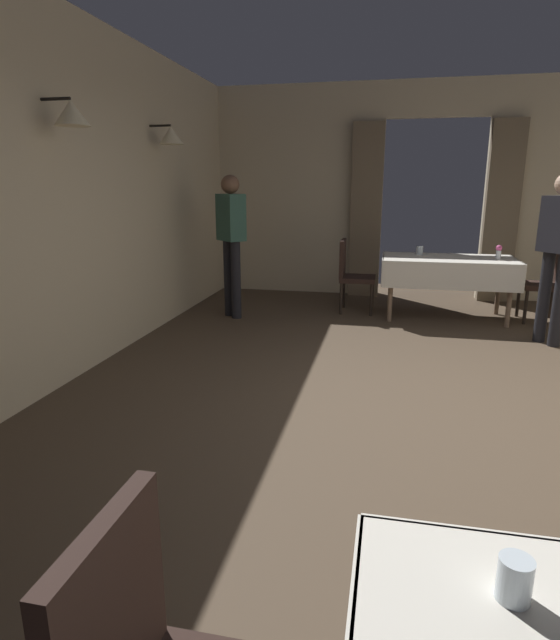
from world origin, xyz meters
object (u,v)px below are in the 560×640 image
object	(u,v)px
flower_vase_mid	(499,252)
person_diner_standing_aside	(231,234)
chair_mid_right	(549,279)
person_waiter_by_doorway	(559,245)
chair_mid_left	(351,272)
glass_near_d	(515,579)
dining_table_mid	(448,266)
glass_mid_b	(420,250)

from	to	relation	value
flower_vase_mid	person_diner_standing_aside	world-z (taller)	person_diner_standing_aside
chair_mid_right	flower_vase_mid	world-z (taller)	chair_mid_right
person_waiter_by_doorway	chair_mid_left	bearing A→B (deg)	154.49
chair_mid_right	glass_near_d	size ratio (longest dim) A/B	9.53
dining_table_mid	glass_near_d	world-z (taller)	glass_near_d
glass_near_d	person_waiter_by_doorway	bearing A→B (deg)	73.65
chair_mid_right	glass_mid_b	size ratio (longest dim) A/B	8.39
chair_mid_left	flower_vase_mid	bearing A→B (deg)	-4.85
glass_mid_b	person_diner_standing_aside	xyz separation A→B (m)	(-2.26, -0.70, 0.22)
chair_mid_left	person_waiter_by_doorway	world-z (taller)	person_waiter_by_doorway
chair_mid_left	person_diner_standing_aside	xyz separation A→B (m)	(-1.42, -0.58, 0.51)
dining_table_mid	chair_mid_right	size ratio (longest dim) A/B	1.69
chair_mid_left	person_diner_standing_aside	size ratio (longest dim) A/B	0.54
flower_vase_mid	glass_mid_b	distance (m)	0.93
person_diner_standing_aside	glass_near_d	bearing A→B (deg)	-66.68
dining_table_mid	chair_mid_left	bearing A→B (deg)	175.38
chair_mid_right	person_diner_standing_aside	distance (m)	3.84
chair_mid_left	flower_vase_mid	xyz separation A→B (m)	(1.72, -0.15, 0.33)
chair_mid_right	glass_mid_b	world-z (taller)	chair_mid_right
person_waiter_by_doorway	person_diner_standing_aside	size ratio (longest dim) A/B	1.00
dining_table_mid	person_diner_standing_aside	world-z (taller)	person_diner_standing_aside
glass_near_d	person_waiter_by_doorway	xyz separation A→B (m)	(1.36, 4.62, 0.22)
glass_near_d	person_waiter_by_doorway	distance (m)	4.82
dining_table_mid	person_diner_standing_aside	distance (m)	2.66
flower_vase_mid	glass_mid_b	size ratio (longest dim) A/B	1.55
flower_vase_mid	person_waiter_by_doorway	bearing A→B (deg)	-65.74
chair_mid_left	chair_mid_right	distance (m)	2.34
chair_mid_left	chair_mid_right	xyz separation A→B (m)	(2.34, -0.03, 0.00)
glass_mid_b	flower_vase_mid	bearing A→B (deg)	-16.88
chair_mid_right	flower_vase_mid	distance (m)	0.71
chair_mid_left	person_waiter_by_doorway	bearing A→B (deg)	-25.51
chair_mid_right	glass_mid_b	xyz separation A→B (m)	(-1.51, 0.16, 0.29)
dining_table_mid	person_waiter_by_doorway	distance (m)	1.36
flower_vase_mid	person_diner_standing_aside	size ratio (longest dim) A/B	0.10
flower_vase_mid	glass_mid_b	xyz separation A→B (m)	(-0.89, 0.27, -0.04)
chair_mid_right	chair_mid_left	bearing A→B (deg)	179.19
chair_mid_right	glass_mid_b	distance (m)	1.54
dining_table_mid	person_waiter_by_doorway	bearing A→B (deg)	-44.20
person_diner_standing_aside	chair_mid_right	bearing A→B (deg)	8.30
flower_vase_mid	person_waiter_by_doorway	world-z (taller)	person_waiter_by_doorway
chair_mid_right	glass_near_d	xyz separation A→B (m)	(-1.59, -5.59, 0.28)
chair_mid_left	chair_mid_right	bearing A→B (deg)	-0.81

